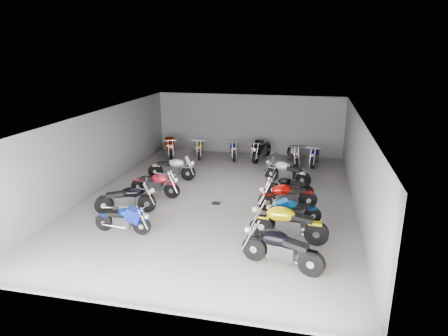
{
  "coord_description": "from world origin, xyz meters",
  "views": [
    {
      "loc": [
        3.31,
        -14.0,
        5.64
      ],
      "look_at": [
        0.01,
        0.8,
        1.0
      ],
      "focal_mm": 32.0,
      "sensor_mm": 36.0,
      "label": 1
    }
  ],
  "objects_px": {
    "motorcycle_right_a": "(281,249)",
    "motorcycle_right_b": "(288,223)",
    "drain_grate": "(216,203)",
    "motorcycle_back_a": "(169,146)",
    "motorcycle_left_b": "(123,219)",
    "motorcycle_back_b": "(200,149)",
    "motorcycle_back_e": "(293,155)",
    "motorcycle_right_e": "(289,187)",
    "motorcycle_back_d": "(261,150)",
    "motorcycle_back_f": "(315,156)",
    "motorcycle_left_d": "(156,184)",
    "motorcycle_left_c": "(126,199)",
    "motorcycle_right_d": "(287,196)",
    "motorcycle_left_f": "(172,168)",
    "motorcycle_right_f": "(287,172)",
    "motorcycle_right_c": "(293,212)",
    "motorcycle_back_c": "(233,150)"
  },
  "relations": [
    {
      "from": "motorcycle_back_b",
      "to": "motorcycle_back_d",
      "type": "relative_size",
      "value": 0.82
    },
    {
      "from": "motorcycle_back_d",
      "to": "motorcycle_left_b",
      "type": "bearing_deg",
      "value": 85.21
    },
    {
      "from": "motorcycle_right_f",
      "to": "motorcycle_back_f",
      "type": "relative_size",
      "value": 1.06
    },
    {
      "from": "motorcycle_back_a",
      "to": "motorcycle_back_d",
      "type": "relative_size",
      "value": 0.96
    },
    {
      "from": "motorcycle_right_f",
      "to": "motorcycle_back_e",
      "type": "height_order",
      "value": "motorcycle_right_f"
    },
    {
      "from": "motorcycle_right_b",
      "to": "motorcycle_right_c",
      "type": "height_order",
      "value": "motorcycle_right_b"
    },
    {
      "from": "motorcycle_back_b",
      "to": "motorcycle_right_d",
      "type": "bearing_deg",
      "value": 117.07
    },
    {
      "from": "motorcycle_left_d",
      "to": "motorcycle_right_b",
      "type": "distance_m",
      "value": 5.93
    },
    {
      "from": "drain_grate",
      "to": "motorcycle_back_b",
      "type": "xyz_separation_m",
      "value": [
        -2.39,
        6.21,
        0.45
      ]
    },
    {
      "from": "motorcycle_back_e",
      "to": "motorcycle_back_d",
      "type": "bearing_deg",
      "value": -30.09
    },
    {
      "from": "motorcycle_right_d",
      "to": "motorcycle_back_a",
      "type": "relative_size",
      "value": 0.95
    },
    {
      "from": "motorcycle_right_b",
      "to": "motorcycle_back_b",
      "type": "relative_size",
      "value": 1.26
    },
    {
      "from": "motorcycle_back_e",
      "to": "motorcycle_back_a",
      "type": "bearing_deg",
      "value": -15.83
    },
    {
      "from": "motorcycle_left_d",
      "to": "motorcycle_back_b",
      "type": "xyz_separation_m",
      "value": [
        0.1,
        5.97,
        -0.04
      ]
    },
    {
      "from": "motorcycle_right_b",
      "to": "motorcycle_back_e",
      "type": "xyz_separation_m",
      "value": [
        -0.29,
        8.32,
        -0.08
      ]
    },
    {
      "from": "drain_grate",
      "to": "motorcycle_back_c",
      "type": "distance_m",
      "value": 6.32
    },
    {
      "from": "motorcycle_left_c",
      "to": "motorcycle_back_b",
      "type": "distance_m",
      "value": 7.76
    },
    {
      "from": "motorcycle_right_e",
      "to": "motorcycle_right_f",
      "type": "distance_m",
      "value": 1.67
    },
    {
      "from": "motorcycle_left_f",
      "to": "motorcycle_back_f",
      "type": "relative_size",
      "value": 1.13
    },
    {
      "from": "motorcycle_left_f",
      "to": "motorcycle_right_f",
      "type": "relative_size",
      "value": 1.06
    },
    {
      "from": "motorcycle_right_b",
      "to": "motorcycle_back_d",
      "type": "xyz_separation_m",
      "value": [
        -1.93,
        8.75,
        -0.01
      ]
    },
    {
      "from": "motorcycle_left_b",
      "to": "motorcycle_right_b",
      "type": "distance_m",
      "value": 5.09
    },
    {
      "from": "motorcycle_left_b",
      "to": "motorcycle_left_f",
      "type": "relative_size",
      "value": 0.86
    },
    {
      "from": "motorcycle_left_f",
      "to": "motorcycle_back_a",
      "type": "bearing_deg",
      "value": -160.74
    },
    {
      "from": "motorcycle_right_a",
      "to": "motorcycle_left_b",
      "type": "bearing_deg",
      "value": 95.68
    },
    {
      "from": "motorcycle_left_d",
      "to": "motorcycle_right_e",
      "type": "height_order",
      "value": "motorcycle_left_d"
    },
    {
      "from": "motorcycle_left_b",
      "to": "motorcycle_right_d",
      "type": "distance_m",
      "value": 5.71
    },
    {
      "from": "motorcycle_right_f",
      "to": "motorcycle_back_d",
      "type": "height_order",
      "value": "motorcycle_back_d"
    },
    {
      "from": "motorcycle_left_c",
      "to": "motorcycle_left_d",
      "type": "bearing_deg",
      "value": 148.44
    },
    {
      "from": "motorcycle_back_b",
      "to": "motorcycle_back_e",
      "type": "xyz_separation_m",
      "value": [
        4.89,
        -0.32,
        0.04
      ]
    },
    {
      "from": "motorcycle_back_f",
      "to": "motorcycle_right_a",
      "type": "bearing_deg",
      "value": 94.37
    },
    {
      "from": "motorcycle_right_e",
      "to": "motorcycle_back_a",
      "type": "xyz_separation_m",
      "value": [
        -6.6,
        4.73,
        0.12
      ]
    },
    {
      "from": "drain_grate",
      "to": "motorcycle_left_d",
      "type": "bearing_deg",
      "value": 174.35
    },
    {
      "from": "motorcycle_left_b",
      "to": "motorcycle_back_a",
      "type": "relative_size",
      "value": 0.84
    },
    {
      "from": "drain_grate",
      "to": "motorcycle_back_d",
      "type": "height_order",
      "value": "motorcycle_back_d"
    },
    {
      "from": "motorcycle_right_a",
      "to": "motorcycle_right_f",
      "type": "xyz_separation_m",
      "value": [
        -0.34,
        6.86,
        -0.04
      ]
    },
    {
      "from": "motorcycle_back_a",
      "to": "motorcycle_back_b",
      "type": "height_order",
      "value": "motorcycle_back_a"
    },
    {
      "from": "motorcycle_right_c",
      "to": "motorcycle_back_b",
      "type": "relative_size",
      "value": 0.97
    },
    {
      "from": "motorcycle_left_f",
      "to": "motorcycle_right_d",
      "type": "height_order",
      "value": "motorcycle_right_d"
    },
    {
      "from": "motorcycle_back_c",
      "to": "motorcycle_back_d",
      "type": "xyz_separation_m",
      "value": [
        1.47,
        0.03,
        0.09
      ]
    },
    {
      "from": "motorcycle_back_a",
      "to": "motorcycle_back_f",
      "type": "distance_m",
      "value": 7.54
    },
    {
      "from": "motorcycle_back_f",
      "to": "motorcycle_left_d",
      "type": "bearing_deg",
      "value": 52.31
    },
    {
      "from": "drain_grate",
      "to": "motorcycle_back_a",
      "type": "distance_m",
      "value": 7.16
    },
    {
      "from": "motorcycle_left_b",
      "to": "motorcycle_back_e",
      "type": "relative_size",
      "value": 0.92
    },
    {
      "from": "motorcycle_left_f",
      "to": "motorcycle_right_b",
      "type": "bearing_deg",
      "value": 45.72
    },
    {
      "from": "motorcycle_right_a",
      "to": "motorcycle_right_b",
      "type": "relative_size",
      "value": 0.94
    },
    {
      "from": "motorcycle_back_b",
      "to": "motorcycle_back_e",
      "type": "distance_m",
      "value": 4.9
    },
    {
      "from": "motorcycle_right_e",
      "to": "motorcycle_back_e",
      "type": "relative_size",
      "value": 0.93
    },
    {
      "from": "motorcycle_right_f",
      "to": "drain_grate",
      "type": "bearing_deg",
      "value": 163.68
    },
    {
      "from": "motorcycle_right_b",
      "to": "motorcycle_back_e",
      "type": "relative_size",
      "value": 1.19
    }
  ]
}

